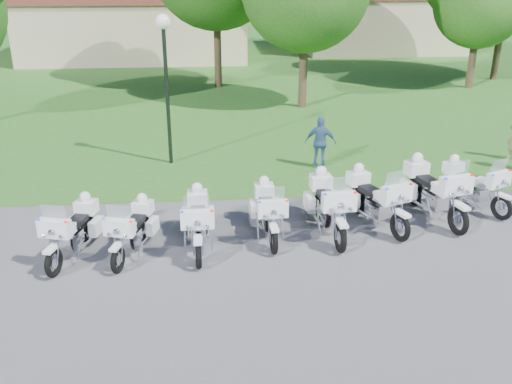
{
  "coord_description": "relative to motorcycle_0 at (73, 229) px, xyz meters",
  "views": [
    {
      "loc": [
        -1.4,
        -11.32,
        6.08
      ],
      "look_at": [
        -0.36,
        1.2,
        0.95
      ],
      "focal_mm": 40.0,
      "sensor_mm": 36.0,
      "label": 1
    }
  ],
  "objects": [
    {
      "name": "ground",
      "position": [
        4.45,
        -0.17,
        -0.63
      ],
      "size": [
        100.0,
        100.0,
        0.0
      ],
      "primitive_type": "plane",
      "color": "#515156",
      "rests_on": "ground"
    },
    {
      "name": "building_east",
      "position": [
        15.45,
        29.83,
        1.44
      ],
      "size": [
        11.44,
        7.28,
        4.1
      ],
      "color": "tan",
      "rests_on": "ground"
    },
    {
      "name": "lamp_post",
      "position": [
        1.76,
        6.06,
        2.82
      ],
      "size": [
        0.44,
        0.44,
        4.62
      ],
      "color": "black",
      "rests_on": "ground"
    },
    {
      "name": "motorcycle_6",
      "position": [
        8.59,
        1.36,
        0.11
      ],
      "size": [
        1.23,
        2.59,
        1.76
      ],
      "rotation": [
        0.0,
        0.0,
        3.37
      ],
      "color": "black",
      "rests_on": "ground"
    },
    {
      "name": "motorcycle_3",
      "position": [
        4.34,
        0.64,
        0.0
      ],
      "size": [
        0.77,
        2.24,
        1.5
      ],
      "rotation": [
        0.0,
        0.0,
        3.18
      ],
      "color": "black",
      "rests_on": "ground"
    },
    {
      "name": "motorcycle_0",
      "position": [
        0.0,
        0.0,
        0.0
      ],
      "size": [
        1.09,
        2.19,
        1.5
      ],
      "rotation": [
        0.0,
        0.0,
        2.88
      ],
      "color": "black",
      "rests_on": "ground"
    },
    {
      "name": "bystander_c",
      "position": [
        6.45,
        5.24,
        0.19
      ],
      "size": [
        1.03,
        0.62,
        1.63
      ],
      "primitive_type": "imported",
      "rotation": [
        0.0,
        0.0,
        2.89
      ],
      "color": "#3A628B",
      "rests_on": "ground"
    },
    {
      "name": "grass_lawn",
      "position": [
        4.45,
        26.83,
        -0.62
      ],
      "size": [
        100.0,
        48.0,
        0.01
      ],
      "primitive_type": "cube",
      "color": "#2B631F",
      "rests_on": "ground"
    },
    {
      "name": "motorcycle_5",
      "position": [
        7.02,
        1.04,
        0.06
      ],
      "size": [
        1.32,
        2.34,
        1.64
      ],
      "rotation": [
        0.0,
        0.0,
        3.49
      ],
      "color": "black",
      "rests_on": "ground"
    },
    {
      "name": "motorcycle_4",
      "position": [
        5.79,
        0.71,
        0.08
      ],
      "size": [
        0.91,
        2.52,
        1.69
      ],
      "rotation": [
        0.0,
        0.0,
        3.21
      ],
      "color": "black",
      "rests_on": "ground"
    },
    {
      "name": "motorcycle_1",
      "position": [
        1.28,
        0.0,
        -0.03
      ],
      "size": [
        1.04,
        2.07,
        1.42
      ],
      "rotation": [
        0.0,
        0.0,
        2.88
      ],
      "color": "black",
      "rests_on": "ground"
    },
    {
      "name": "motorcycle_7",
      "position": [
        9.87,
        1.87,
        0.01
      ],
      "size": [
        1.34,
        2.11,
        1.53
      ],
      "rotation": [
        0.0,
        0.0,
        3.58
      ],
      "color": "black",
      "rests_on": "ground"
    },
    {
      "name": "building_west",
      "position": [
        -1.55,
        27.83,
        1.44
      ],
      "size": [
        14.56,
        8.32,
        4.1
      ],
      "color": "tan",
      "rests_on": "ground"
    },
    {
      "name": "motorcycle_2",
      "position": [
        2.71,
        0.18,
        0.02
      ],
      "size": [
        0.77,
        2.32,
        1.56
      ],
      "rotation": [
        0.0,
        0.0,
        3.15
      ],
      "color": "black",
      "rests_on": "ground"
    }
  ]
}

